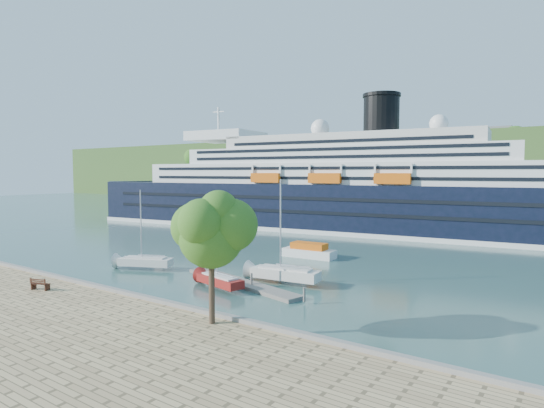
{
  "coord_description": "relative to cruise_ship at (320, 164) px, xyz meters",
  "views": [
    {
      "loc": [
        34.2,
        -24.31,
        11.37
      ],
      "look_at": [
        -3.42,
        30.0,
        6.75
      ],
      "focal_mm": 30.0,
      "sensor_mm": 36.0,
      "label": 1
    }
  ],
  "objects": [
    {
      "name": "ground",
      "position": [
        9.49,
        -55.47,
        -12.95
      ],
      "size": [
        400.0,
        400.0,
        0.0
      ],
      "primitive_type": "plane",
      "color": "#325A54",
      "rests_on": "ground"
    },
    {
      "name": "far_hillside",
      "position": [
        9.49,
        89.53,
        -0.95
      ],
      "size": [
        400.0,
        50.0,
        24.0
      ],
      "primitive_type": "cube",
      "color": "#345723",
      "rests_on": "ground"
    },
    {
      "name": "quay_coping",
      "position": [
        9.49,
        -55.67,
        -11.8
      ],
      "size": [
        220.0,
        0.5,
        0.3
      ],
      "primitive_type": "cube",
      "color": "slate",
      "rests_on": "promenade"
    },
    {
      "name": "cruise_ship",
      "position": [
        0.0,
        0.0,
        0.0
      ],
      "size": [
        116.49,
        29.76,
        25.9
      ],
      "primitive_type": null,
      "rotation": [
        0.0,
        0.0,
        0.11
      ],
      "color": "black",
      "rests_on": "ground"
    },
    {
      "name": "park_bench",
      "position": [
        4.41,
        -59.0,
        -11.38
      ],
      "size": [
        1.93,
        1.26,
        1.14
      ],
      "primitive_type": null,
      "rotation": [
        0.0,
        0.0,
        0.32
      ],
      "color": "#3F1E12",
      "rests_on": "promenade"
    },
    {
      "name": "promenade_tree",
      "position": [
        22.89,
        -57.0,
        -6.99
      ],
      "size": [
        5.98,
        5.98,
        9.91
      ],
      "primitive_type": null,
      "color": "#2F5516",
      "rests_on": "promenade"
    },
    {
      "name": "floating_pontoon",
      "position": [
        15.2,
        -44.31,
        -12.77
      ],
      "size": [
        16.44,
        6.0,
        0.37
      ],
      "primitive_type": null,
      "rotation": [
        0.0,
        0.0,
        -0.25
      ],
      "color": "gray",
      "rests_on": "ground"
    },
    {
      "name": "sailboat_white_near",
      "position": [
        1.65,
        -45.09,
        -8.5
      ],
      "size": [
        7.09,
        4.51,
        8.91
      ],
      "primitive_type": null,
      "rotation": [
        0.0,
        0.0,
        0.41
      ],
      "color": "silver",
      "rests_on": "ground"
    },
    {
      "name": "sailboat_red",
      "position": [
        14.72,
        -46.9,
        -8.87
      ],
      "size": [
        6.56,
        3.14,
        8.17
      ],
      "primitive_type": null,
      "rotation": [
        0.0,
        0.0,
        -0.23
      ],
      "color": "maroon",
      "rests_on": "ground"
    },
    {
      "name": "sailboat_white_far",
      "position": [
        18.87,
        -41.57,
        -7.86
      ],
      "size": [
        8.1,
        3.16,
        10.18
      ],
      "primitive_type": null,
      "rotation": [
        0.0,
        0.0,
        0.13
      ],
      "color": "silver",
      "rests_on": "ground"
    },
    {
      "name": "tender_launch",
      "position": [
        13.58,
        -27.6,
        -11.96
      ],
      "size": [
        7.28,
        2.79,
        1.98
      ],
      "primitive_type": null,
      "rotation": [
        0.0,
        0.0,
        0.05
      ],
      "color": "#E05C0D",
      "rests_on": "ground"
    }
  ]
}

